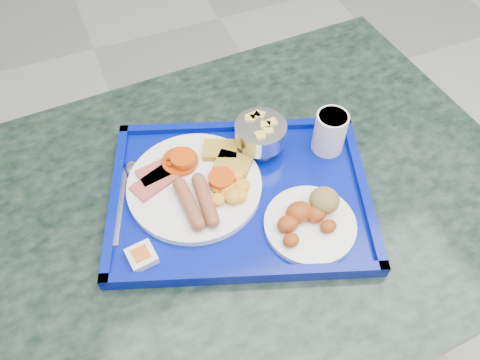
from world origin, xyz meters
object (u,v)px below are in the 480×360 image
Objects in this scene: tray at (240,195)px; juice_cup at (330,131)px; bread_plate at (311,218)px; main_plate at (199,183)px; table at (221,254)px; fruit_bowl at (260,133)px.

tray is 0.21m from juice_cup.
tray is at bearing 129.38° from bread_plate.
tray is at bearing -33.00° from main_plate.
main_plate is at bearing 116.70° from table.
fruit_bowl reaches higher than tray.
table is 0.29m from fruit_bowl.
table is 2.14× the size of tray.
juice_cup reaches higher than fruit_bowl.
main_plate is 1.55× the size of bread_plate.
fruit_bowl is 0.13m from juice_cup.
table is at bearing 178.39° from tray.
bread_plate is at bearing -87.16° from fruit_bowl.
bread_plate is at bearing -39.46° from table.
fruit_bowl is at bearing 158.76° from juice_cup.
fruit_bowl is at bearing 47.44° from tray.
tray is at bearing -1.61° from table.
table is at bearing 140.54° from bread_plate.
fruit_bowl reaches higher than main_plate.
bread_plate is at bearing -50.62° from tray.
bread_plate is (0.09, -0.11, 0.02)m from tray.
juice_cup is at bearing -21.24° from fruit_bowl.
main_plate is 0.15m from fruit_bowl.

